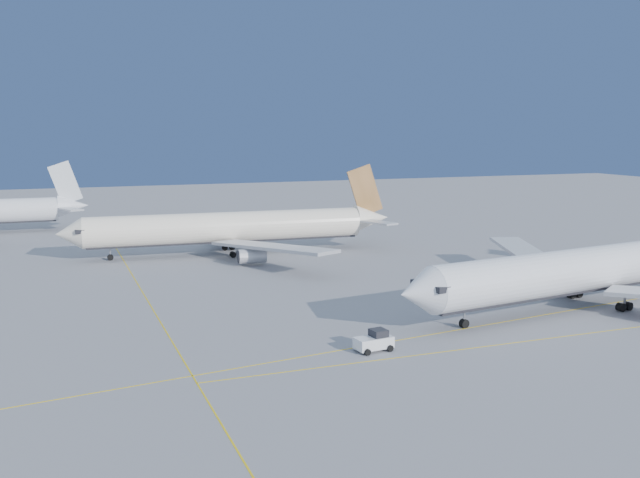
% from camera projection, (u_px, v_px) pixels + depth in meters
% --- Properties ---
extents(ground, '(500.00, 500.00, 0.00)m').
position_uv_depth(ground, '(457.00, 315.00, 101.38)').
color(ground, slate).
rests_on(ground, ground).
extents(taxiway_lines, '(118.86, 140.00, 0.02)m').
position_uv_depth(taxiway_lines, '(344.00, 314.00, 102.03)').
color(taxiway_lines, yellow).
rests_on(taxiway_lines, ground).
extents(airliner_virgin, '(74.46, 66.28, 18.40)m').
position_uv_depth(airliner_virgin, '(603.00, 268.00, 107.19)').
color(airliner_virgin, white).
rests_on(airliner_virgin, ground).
extents(airliner_etihad, '(70.89, 65.45, 18.51)m').
position_uv_depth(airliner_etihad, '(234.00, 227.00, 150.29)').
color(airliner_etihad, white).
rests_on(airliner_etihad, ground).
extents(pushback_tug, '(4.76, 3.21, 2.55)m').
position_uv_depth(pushback_tug, '(375.00, 341.00, 85.07)').
color(pushback_tug, white).
rests_on(pushback_tug, ground).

